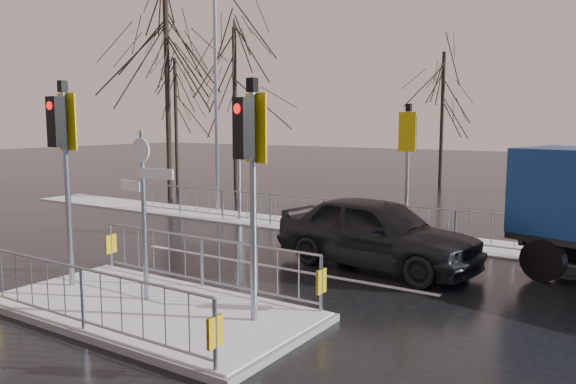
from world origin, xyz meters
The scene contains 11 objects.
ground centered at (0.00, 0.00, 0.00)m, with size 120.00×120.00×0.00m, color black.
snow_verge centered at (0.00, 8.60, 0.02)m, with size 30.00×2.00×0.04m, color white.
lane_markings centered at (0.00, -0.33, 0.00)m, with size 8.00×11.38×0.01m.
traffic_island centered at (-0.01, 0.01, 0.39)m, with size 6.00×3.04×4.15m.
far_kerb_fixtures centered at (0.29, 8.09, 1.02)m, with size 18.00×0.65×3.83m.
car_far_lane centered at (2.03, 5.12, 0.83)m, with size 1.96×4.88×1.66m, color black.
tree_near_a centered at (-10.50, 11.00, 6.11)m, with size 4.75×4.75×8.97m.
tree_near_b centered at (-8.00, 12.50, 5.15)m, with size 4.00×4.00×7.55m.
tree_near_c centered at (-12.50, 13.50, 4.50)m, with size 3.50×3.50×6.61m.
tree_far_a centered at (-2.00, 22.00, 4.82)m, with size 3.75×3.75×7.08m.
street_lamp_left centered at (-6.43, 9.50, 4.49)m, with size 1.25×0.18×8.20m.
Camera 1 is at (7.32, -6.70, 3.37)m, focal length 35.00 mm.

